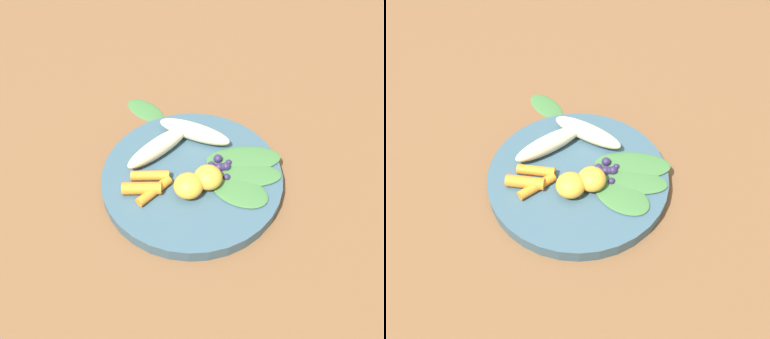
% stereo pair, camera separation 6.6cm
% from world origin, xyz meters
% --- Properties ---
extents(ground_plane, '(2.40, 2.40, 0.00)m').
position_xyz_m(ground_plane, '(0.00, 0.00, 0.00)').
color(ground_plane, brown).
extents(bowl, '(0.28, 0.28, 0.02)m').
position_xyz_m(bowl, '(0.00, 0.00, 0.01)').
color(bowl, '#385666').
rests_on(bowl, ground_plane).
extents(banana_peeled_left, '(0.12, 0.10, 0.03)m').
position_xyz_m(banana_peeled_left, '(0.05, -0.05, 0.04)').
color(banana_peeled_left, beige).
rests_on(banana_peeled_left, bowl).
extents(banana_peeled_right, '(0.12, 0.09, 0.03)m').
position_xyz_m(banana_peeled_right, '(-0.02, -0.08, 0.04)').
color(banana_peeled_right, beige).
rests_on(banana_peeled_right, bowl).
extents(orange_segment_near, '(0.04, 0.04, 0.03)m').
position_xyz_m(orange_segment_near, '(-0.02, 0.02, 0.04)').
color(orange_segment_near, '#F4A833').
rests_on(orange_segment_near, bowl).
extents(orange_segment_far, '(0.04, 0.04, 0.03)m').
position_xyz_m(orange_segment_far, '(0.01, 0.04, 0.04)').
color(orange_segment_far, '#F4A833').
rests_on(orange_segment_far, bowl).
extents(carrot_front, '(0.06, 0.02, 0.02)m').
position_xyz_m(carrot_front, '(0.07, -0.00, 0.03)').
color(carrot_front, orange).
rests_on(carrot_front, bowl).
extents(carrot_mid_left, '(0.06, 0.03, 0.02)m').
position_xyz_m(carrot_mid_left, '(0.08, 0.02, 0.03)').
color(carrot_mid_left, orange).
rests_on(carrot_mid_left, bowl).
extents(carrot_mid_right, '(0.06, 0.05, 0.01)m').
position_xyz_m(carrot_mid_right, '(0.06, 0.03, 0.03)').
color(carrot_mid_right, orange).
rests_on(carrot_mid_right, bowl).
extents(blueberry_pile, '(0.05, 0.05, 0.01)m').
position_xyz_m(blueberry_pile, '(-0.04, -0.00, 0.03)').
color(blueberry_pile, '#2D234C').
rests_on(blueberry_pile, bowl).
extents(coconut_shred_patch, '(0.04, 0.04, 0.00)m').
position_xyz_m(coconut_shred_patch, '(-0.05, 0.02, 0.02)').
color(coconut_shred_patch, white).
rests_on(coconut_shred_patch, bowl).
extents(kale_leaf_left, '(0.11, 0.10, 0.00)m').
position_xyz_m(kale_leaf_left, '(-0.06, 0.05, 0.02)').
color(kale_leaf_left, '#3D7038').
rests_on(kale_leaf_left, bowl).
extents(kale_leaf_right, '(0.12, 0.07, 0.00)m').
position_xyz_m(kale_leaf_right, '(-0.08, 0.02, 0.02)').
color(kale_leaf_right, '#3D7038').
rests_on(kale_leaf_right, bowl).
extents(kale_leaf_rear, '(0.12, 0.06, 0.00)m').
position_xyz_m(kale_leaf_rear, '(-0.09, -0.02, 0.02)').
color(kale_leaf_rear, '#3D7038').
rests_on(kale_leaf_rear, bowl).
extents(kale_leaf_stray, '(0.09, 0.09, 0.01)m').
position_xyz_m(kale_leaf_stray, '(0.06, -0.19, 0.00)').
color(kale_leaf_stray, '#3D7038').
rests_on(kale_leaf_stray, ground_plane).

